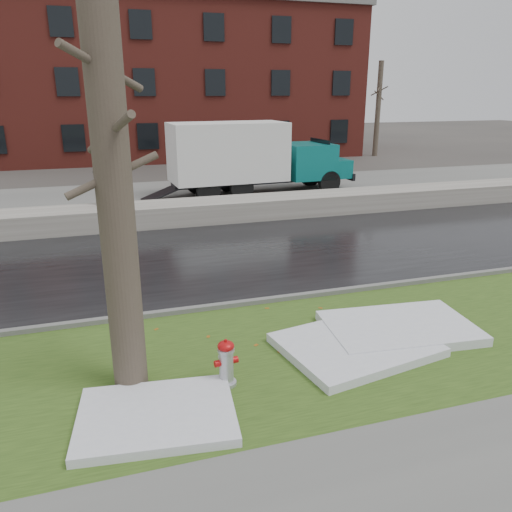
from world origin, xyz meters
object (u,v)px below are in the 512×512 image
object	(u,v)px
fire_hydrant	(226,361)
worker	(103,180)
tree	(113,180)
box_truck	(250,157)

from	to	relation	value
fire_hydrant	worker	size ratio (longest dim) A/B	0.47
tree	worker	xyz separation A→B (m)	(-0.13, 10.61, -1.71)
box_truck	fire_hydrant	bearing A→B (deg)	-111.44
fire_hydrant	worker	bearing A→B (deg)	90.74
box_truck	tree	bearing A→B (deg)	-116.96
fire_hydrant	tree	distance (m)	3.23
fire_hydrant	box_truck	size ratio (longest dim) A/B	0.08
fire_hydrant	worker	distance (m)	11.23
tree	worker	distance (m)	10.75
tree	worker	bearing A→B (deg)	90.68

